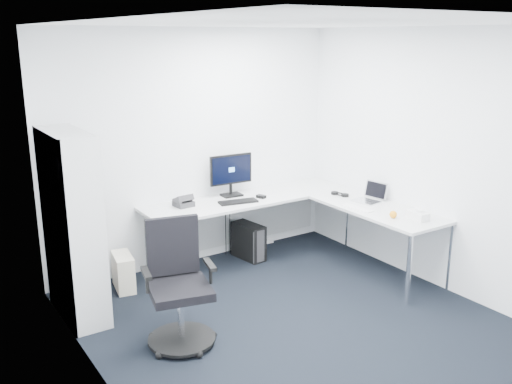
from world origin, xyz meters
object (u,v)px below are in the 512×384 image
monitor (231,175)px  task_chair (180,286)px  bookshelf (73,226)px  l_desk (268,236)px  laptop (366,193)px

monitor → task_chair: bearing=-130.0°
bookshelf → task_chair: bookshelf is taller
l_desk → laptop: (0.97, -0.55, 0.49)m
bookshelf → laptop: size_ratio=5.91×
l_desk → task_chair: 1.89m
l_desk → monitor: size_ratio=4.94×
task_chair → laptop: task_chair is taller
l_desk → bookshelf: bookshelf is taller
task_chair → laptop: 2.63m
l_desk → laptop: 1.22m
task_chair → monitor: bearing=60.1°
task_chair → monitor: (1.42, 1.51, 0.48)m
monitor → laptop: monitor is taller
bookshelf → laptop: 3.20m
l_desk → bookshelf: size_ratio=1.47×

